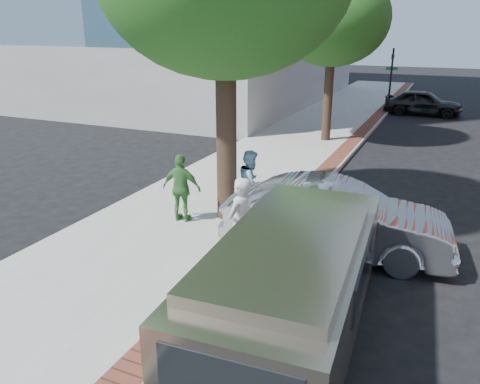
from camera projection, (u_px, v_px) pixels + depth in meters
The scene contains 14 objects.
ground at pixel (215, 255), 10.79m from camera, with size 120.00×120.00×0.00m, color black.
sidewalk at pixel (274, 160), 18.23m from camera, with size 5.00×60.00×0.15m, color #9E9991.
brick_strip at pixel (330, 165), 17.35m from camera, with size 0.60×60.00×0.01m, color brown.
curb at pixel (339, 168), 17.24m from camera, with size 0.10×60.00×0.15m, color gray.
office_base at pixel (193, 71), 34.08m from camera, with size 18.20×22.20×4.00m, color gray.
signal_near at pixel (391, 74), 28.62m from camera, with size 0.70×0.15×3.80m.
tree_far at pixel (333, 19), 19.55m from camera, with size 4.80×4.80×7.14m.
parking_meter at pixel (239, 214), 9.96m from camera, with size 0.12×0.32×1.47m.
person_gray at pixel (240, 224), 9.63m from camera, with size 0.72×0.47×1.98m, color silver.
person_officer at pixel (251, 183), 12.49m from camera, with size 0.86×0.67×1.78m, color #94CAE6.
person_green at pixel (182, 188), 12.05m from camera, with size 1.05×0.44×1.79m, color #40823B.
sedan_silver at pixel (336, 219), 10.64m from camera, with size 1.77×5.09×1.68m, color #A9ABB0.
bg_car at pixel (423, 103), 27.81m from camera, with size 1.77×4.40×1.50m, color black.
van at pixel (294, 280), 7.54m from camera, with size 2.42×5.61×2.03m.
Camera 1 is at (4.51, -8.61, 4.95)m, focal length 35.00 mm.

